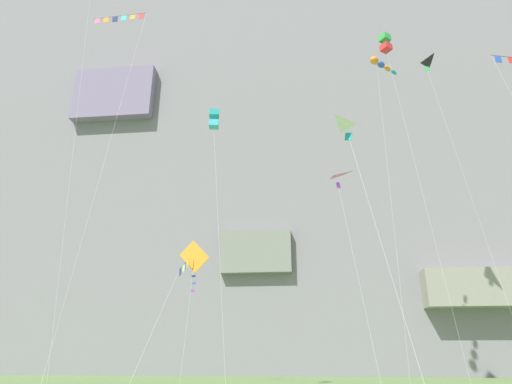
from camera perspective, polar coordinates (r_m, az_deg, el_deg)
cliff_face at (r=79.09m, az=0.92°, el=5.93°), size 180.00×26.48×76.50m
kite_banner_far_left at (r=31.05m, az=-9.89°, el=-10.46°), size 2.91×5.29×8.53m
kite_box_low_left at (r=45.81m, az=16.90°, el=18.40°), size 2.97×2.19×31.84m
kite_delta_high_center at (r=51.31m, az=21.37°, el=14.71°), size 4.25×4.10×31.87m
kite_diamond_near_cliff at (r=29.93m, az=-8.26°, el=-8.79°), size 2.27×1.78×10.03m
kite_windsock_upper_right at (r=47.75m, az=16.28°, el=15.99°), size 3.54×4.30×30.99m
kite_banner_upper_mid at (r=41.05m, az=-17.97°, el=19.83°), size 4.94×3.99×30.44m
kite_delta_mid_center at (r=32.94m, az=10.44°, el=0.93°), size 2.91×3.34×14.99m
kite_delta_high_right at (r=26.56m, az=13.47°, el=7.38°), size 2.29×4.26×15.18m
kite_box_low_right at (r=36.96m, az=-5.62°, el=9.59°), size 2.61×3.53×22.08m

